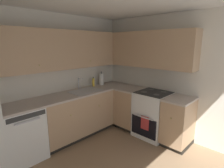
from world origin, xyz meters
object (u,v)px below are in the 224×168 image
object	(u,v)px
soap_bottle	(93,82)
paper_towel_roll	(101,79)
oven_range	(153,114)
dishwasher	(22,134)

from	to	relation	value
soap_bottle	paper_towel_roll	distance (m)	0.23
oven_range	soap_bottle	world-z (taller)	soap_bottle
oven_range	paper_towel_roll	bearing A→B (deg)	100.76
oven_range	dishwasher	bearing A→B (deg)	152.69
paper_towel_roll	soap_bottle	bearing A→B (deg)	175.02
dishwasher	oven_range	size ratio (longest dim) A/B	0.83
oven_range	paper_towel_roll	size ratio (longest dim) A/B	3.27
dishwasher	paper_towel_roll	bearing A→B (deg)	4.82
dishwasher	paper_towel_roll	distance (m)	2.01
dishwasher	oven_range	world-z (taller)	oven_range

